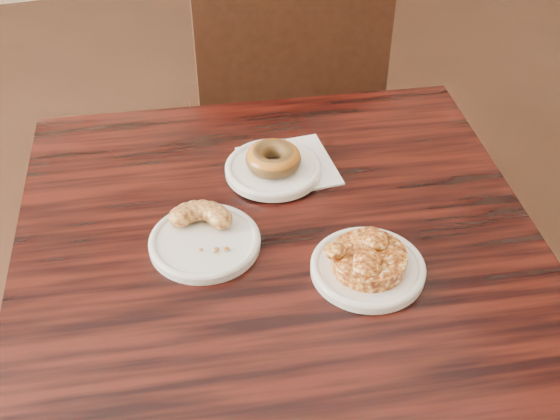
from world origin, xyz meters
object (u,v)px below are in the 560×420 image
object	(u,v)px
cafe_table	(279,387)
apple_fritter	(369,257)
chair_far	(276,124)
cruller_fragment	(204,231)
glazed_donut	(273,159)

from	to	relation	value
cafe_table	apple_fritter	world-z (taller)	apple_fritter
chair_far	cruller_fragment	world-z (taller)	chair_far
glazed_donut	cruller_fragment	distance (m)	0.20
glazed_donut	chair_far	bearing A→B (deg)	74.36
cafe_table	cruller_fragment	xyz separation A→B (m)	(-0.11, 0.02, 0.40)
chair_far	apple_fritter	xyz separation A→B (m)	(-0.09, -0.84, 0.33)
apple_fritter	cafe_table	bearing A→B (deg)	136.20
cafe_table	cruller_fragment	world-z (taller)	cruller_fragment
glazed_donut	apple_fritter	xyz separation A→B (m)	(0.07, -0.26, -0.00)
glazed_donut	apple_fritter	distance (m)	0.27
cafe_table	glazed_donut	world-z (taller)	glazed_donut
chair_far	cruller_fragment	size ratio (longest dim) A/B	7.66
chair_far	apple_fritter	size ratio (longest dim) A/B	6.27
cruller_fragment	cafe_table	bearing A→B (deg)	-8.60
cafe_table	glazed_donut	size ratio (longest dim) A/B	8.55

